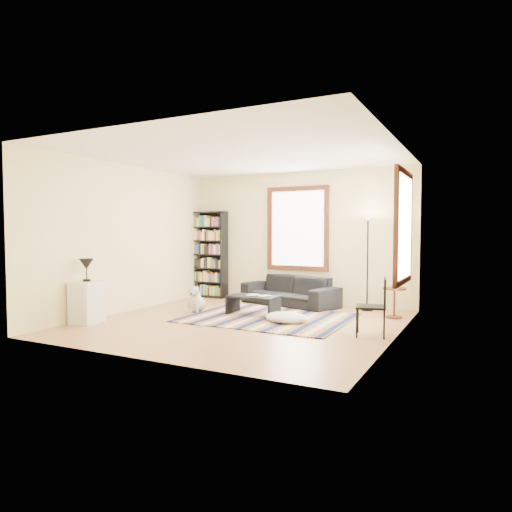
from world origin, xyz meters
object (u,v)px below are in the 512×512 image
at_px(sofa, 289,291).
at_px(folding_chair, 371,307).
at_px(white_cabinet, 87,302).
at_px(coffee_table, 253,305).
at_px(side_table, 394,303).
at_px(floor_lamp, 367,263).
at_px(bookshelf, 208,254).
at_px(floor_cushion, 286,317).
at_px(dog, 196,299).

bearing_deg(sofa, folding_chair, -26.79).
bearing_deg(white_cabinet, folding_chair, 5.06).
relative_size(sofa, coffee_table, 2.32).
bearing_deg(coffee_table, side_table, 20.73).
distance_m(floor_lamp, white_cabinet, 5.17).
xyz_separation_m(bookshelf, coffee_table, (2.02, -1.63, -0.82)).
distance_m(sofa, floor_cushion, 1.88).
distance_m(folding_chair, white_cabinet, 4.61).
distance_m(coffee_table, white_cabinet, 2.88).
bearing_deg(folding_chair, sofa, 124.52).
height_order(floor_cushion, floor_lamp, floor_lamp).
bearing_deg(side_table, coffee_table, -159.27).
xyz_separation_m(folding_chair, dog, (-3.42, 0.50, -0.17)).
bearing_deg(floor_cushion, side_table, 39.81).
height_order(floor_lamp, dog, floor_lamp).
height_order(floor_cushion, dog, dog).
height_order(floor_lamp, folding_chair, floor_lamp).
xyz_separation_m(sofa, dog, (-1.26, -1.57, -0.05)).
xyz_separation_m(bookshelf, floor_lamp, (3.76, -0.17, -0.07)).
distance_m(coffee_table, folding_chair, 2.42).
relative_size(sofa, side_table, 3.87).
bearing_deg(folding_chair, floor_cushion, 155.82).
bearing_deg(bookshelf, floor_cushion, -35.24).
relative_size(bookshelf, side_table, 3.70).
bearing_deg(dog, floor_cushion, -23.92).
bearing_deg(white_cabinet, sofa, 44.98).
bearing_deg(bookshelf, side_table, -9.55).
bearing_deg(side_table, folding_chair, -91.78).
xyz_separation_m(coffee_table, dog, (-1.11, -0.21, 0.08)).
bearing_deg(dog, side_table, -1.16).
relative_size(white_cabinet, dog, 1.37).
bearing_deg(side_table, sofa, 168.07).
bearing_deg(folding_chair, floor_lamp, 92.94).
bearing_deg(sofa, floor_lamp, 20.62).
xyz_separation_m(floor_cushion, side_table, (1.53, 1.28, 0.18)).
distance_m(coffee_table, side_table, 2.52).
xyz_separation_m(sofa, bookshelf, (-2.17, 0.27, 0.69)).
bearing_deg(dog, folding_chair, -27.15).
relative_size(coffee_table, side_table, 1.67).
relative_size(floor_lamp, white_cabinet, 2.66).
distance_m(sofa, bookshelf, 2.29).
xyz_separation_m(sofa, floor_lamp, (1.59, 0.10, 0.62)).
bearing_deg(side_table, floor_lamp, 137.37).
height_order(bookshelf, folding_chair, bookshelf).
bearing_deg(folding_chair, dog, 159.96).
bearing_deg(floor_cushion, white_cabinet, -152.87).
distance_m(bookshelf, coffee_table, 2.72).
distance_m(floor_cushion, folding_chair, 1.55).
distance_m(bookshelf, side_table, 4.50).
height_order(sofa, folding_chair, folding_chair).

